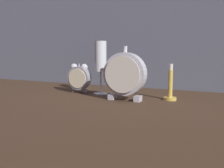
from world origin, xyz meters
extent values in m
plane|color=#422D1E|center=(0.00, 0.00, 0.00)|extent=(4.00, 4.00, 0.00)
cube|color=slate|center=(0.00, 0.33, 0.35)|extent=(1.68, 0.01, 0.70)
cube|color=gray|center=(-0.17, 0.10, 0.01)|extent=(0.01, 0.01, 0.01)
cube|color=gray|center=(-0.12, 0.10, 0.01)|extent=(0.01, 0.01, 0.01)
cylinder|color=gray|center=(-0.15, 0.10, 0.06)|extent=(0.09, 0.03, 0.09)
cylinder|color=beige|center=(-0.15, 0.08, 0.06)|extent=(0.08, 0.00, 0.08)
sphere|color=silver|center=(-0.17, 0.10, 0.10)|extent=(0.03, 0.03, 0.03)
sphere|color=silver|center=(-0.12, 0.10, 0.10)|extent=(0.03, 0.03, 0.03)
cylinder|color=silver|center=(-0.15, 0.10, 0.11)|extent=(0.00, 0.00, 0.02)
cube|color=silver|center=(0.03, 0.03, 0.01)|extent=(0.02, 0.03, 0.02)
cube|color=silver|center=(0.12, 0.03, 0.01)|extent=(0.02, 0.03, 0.02)
cylinder|color=silver|center=(0.07, 0.03, 0.09)|extent=(0.14, 0.04, 0.14)
cylinder|color=silver|center=(0.07, 0.00, 0.09)|extent=(0.12, 0.00, 0.12)
cylinder|color=silver|center=(0.07, 0.03, 0.17)|extent=(0.01, 0.01, 0.02)
cylinder|color=silver|center=(-0.06, 0.10, 0.00)|extent=(0.05, 0.05, 0.01)
cylinder|color=silver|center=(-0.06, 0.10, 0.05)|extent=(0.01, 0.01, 0.08)
cylinder|color=white|center=(-0.06, 0.10, 0.14)|extent=(0.04, 0.04, 0.11)
cylinder|color=#E5D17F|center=(-0.06, 0.10, 0.12)|extent=(0.04, 0.04, 0.07)
cylinder|color=gold|center=(0.21, 0.09, 0.01)|extent=(0.04, 0.04, 0.01)
cylinder|color=gold|center=(0.21, 0.09, 0.06)|extent=(0.01, 0.01, 0.09)
cylinder|color=silver|center=(0.21, 0.09, 0.11)|extent=(0.01, 0.01, 0.02)
camera|label=1|loc=(0.36, -0.73, 0.16)|focal=40.00mm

